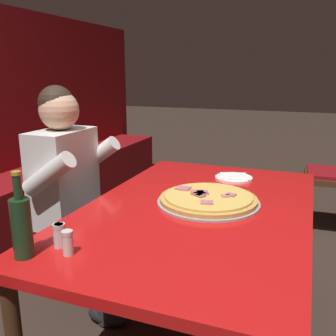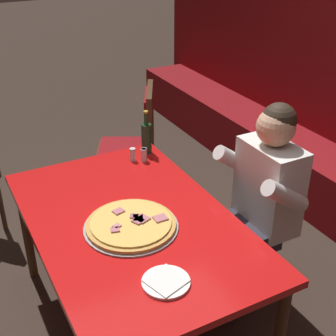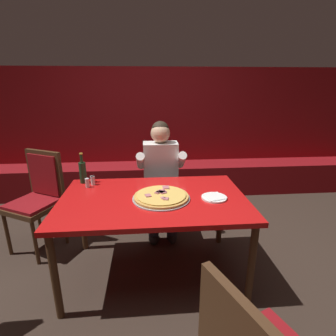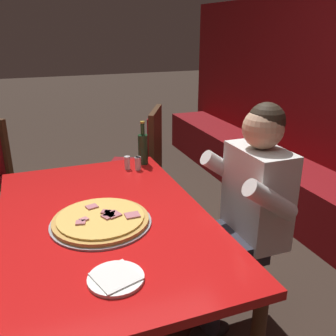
% 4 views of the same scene
% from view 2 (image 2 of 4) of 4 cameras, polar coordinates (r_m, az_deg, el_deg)
% --- Properties ---
extents(ground_plane, '(24.00, 24.00, 0.00)m').
position_cam_2_polar(ground_plane, '(2.92, -3.88, -18.43)').
color(ground_plane, '#33261E').
extents(main_dining_table, '(1.55, 0.98, 0.75)m').
position_cam_2_polar(main_dining_table, '(2.47, -4.39, -7.57)').
color(main_dining_table, '#422816').
rests_on(main_dining_table, ground_plane).
extents(pizza, '(0.48, 0.48, 0.05)m').
position_cam_2_polar(pizza, '(2.36, -4.52, -6.91)').
color(pizza, '#9E9EA3').
rests_on(pizza, main_dining_table).
extents(plate_white_paper, '(0.21, 0.21, 0.02)m').
position_cam_2_polar(plate_white_paper, '(2.04, -0.25, -13.71)').
color(plate_white_paper, white).
rests_on(plate_white_paper, main_dining_table).
extents(beer_bottle, '(0.07, 0.07, 0.29)m').
position_cam_2_polar(beer_bottle, '(3.04, -2.65, 3.77)').
color(beer_bottle, '#19381E').
rests_on(beer_bottle, main_dining_table).
extents(shaker_black_pepper, '(0.04, 0.04, 0.09)m').
position_cam_2_polar(shaker_black_pepper, '(2.96, -2.97, 1.51)').
color(shaker_black_pepper, silver).
rests_on(shaker_black_pepper, main_dining_table).
extents(shaker_oregano, '(0.04, 0.04, 0.09)m').
position_cam_2_polar(shaker_oregano, '(2.96, -2.93, 1.56)').
color(shaker_oregano, silver).
rests_on(shaker_oregano, main_dining_table).
extents(shaker_red_pepper_flakes, '(0.04, 0.04, 0.09)m').
position_cam_2_polar(shaker_red_pepper_flakes, '(2.97, -4.32, 1.58)').
color(shaker_red_pepper_flakes, silver).
rests_on(shaker_red_pepper_flakes, main_dining_table).
extents(diner_seated_blue_shirt, '(0.53, 0.53, 1.27)m').
position_cam_2_polar(diner_seated_blue_shirt, '(2.69, 10.61, -4.01)').
color(diner_seated_blue_shirt, black).
rests_on(diner_seated_blue_shirt, ground_plane).
extents(dining_chair_side_aisle, '(0.59, 0.59, 1.01)m').
position_cam_2_polar(dining_chair_side_aisle, '(3.61, -4.00, 3.22)').
color(dining_chair_side_aisle, '#422816').
rests_on(dining_chair_side_aisle, ground_plane).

